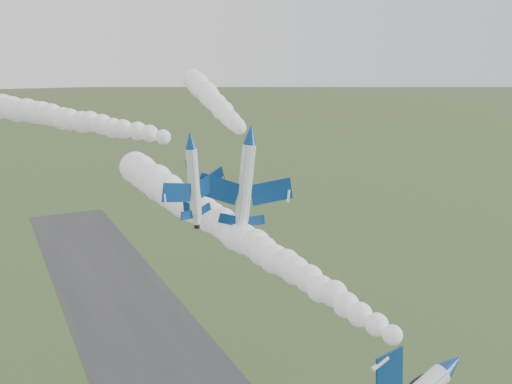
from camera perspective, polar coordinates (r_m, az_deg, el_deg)
jet_lead at (r=49.24m, az=19.11°, el=-16.01°), size 4.30×13.85×10.87m
smoke_trail_jet_lead at (r=72.71m, az=-3.22°, el=-3.40°), size 14.31×63.34×5.31m
jet_pair_left at (r=64.43m, az=-6.52°, el=5.20°), size 9.57×11.01×2.86m
smoke_trail_jet_pair_left at (r=96.00m, az=-22.25°, el=7.58°), size 31.12×67.75×4.82m
jet_pair_right at (r=67.16m, az=-0.53°, el=5.81°), size 11.90×14.04×3.54m
smoke_trail_jet_pair_right at (r=104.62m, az=-4.63°, el=9.48°), size 19.08×67.99×4.63m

